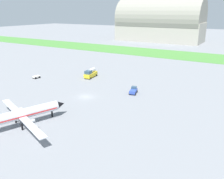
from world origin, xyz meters
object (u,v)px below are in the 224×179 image
airplane_foreground_turboprop (21,114)px  fuel_truck_by_runway (91,73)px  pushback_tug_near_gate (133,91)px  baggage_cart_midfield (36,77)px

airplane_foreground_turboprop → fuel_truck_by_runway: airplane_foreground_turboprop is taller
pushback_tug_near_gate → fuel_truck_by_runway: size_ratio=0.58×
baggage_cart_midfield → fuel_truck_by_runway: bearing=131.2°
fuel_truck_by_runway → baggage_cart_midfield: bearing=-63.2°
pushback_tug_near_gate → fuel_truck_by_runway: fuel_truck_by_runway is taller
baggage_cart_midfield → fuel_truck_by_runway: 19.95m
pushback_tug_near_gate → baggage_cart_midfield: 38.19m
baggage_cart_midfield → pushback_tug_near_gate: bearing=101.6°
airplane_foreground_turboprop → baggage_cart_midfield: (-26.42, 28.04, -2.07)m
airplane_foreground_turboprop → baggage_cart_midfield: bearing=64.3°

